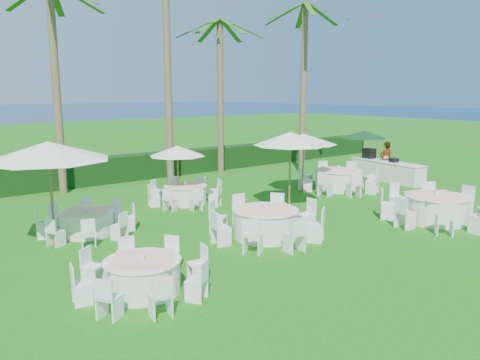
# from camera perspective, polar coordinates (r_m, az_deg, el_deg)

# --- Properties ---
(ground) EXTENTS (120.00, 120.00, 0.00)m
(ground) POSITION_cam_1_polar(r_m,az_deg,el_deg) (13.74, 9.69, -7.12)
(ground) COLOR #18540E
(ground) RESTS_ON ground
(hedge) EXTENTS (34.00, 1.00, 1.20)m
(hedge) POSITION_cam_1_polar(r_m,az_deg,el_deg) (23.19, -12.72, 1.56)
(hedge) COLOR black
(hedge) RESTS_ON ground
(banquet_table_a) EXTENTS (2.86, 2.86, 0.87)m
(banquet_table_a) POSITION_cam_1_polar(r_m,az_deg,el_deg) (10.23, -11.78, -11.25)
(banquet_table_a) COLOR white
(banquet_table_a) RESTS_ON ground
(banquet_table_b) EXTENTS (3.37, 3.37, 1.01)m
(banquet_table_b) POSITION_cam_1_polar(r_m,az_deg,el_deg) (13.63, 3.13, -5.18)
(banquet_table_b) COLOR white
(banquet_table_b) RESTS_ON ground
(banquet_table_c) EXTENTS (3.50, 3.50, 1.04)m
(banquet_table_c) POSITION_cam_1_polar(r_m,az_deg,el_deg) (16.51, 22.77, -3.14)
(banquet_table_c) COLOR white
(banquet_table_c) RESTS_ON ground
(banquet_table_d) EXTENTS (2.74, 2.74, 0.86)m
(banquet_table_d) POSITION_cam_1_polar(r_m,az_deg,el_deg) (14.65, -18.15, -4.88)
(banquet_table_d) COLOR white
(banquet_table_d) RESTS_ON ground
(banquet_table_e) EXTENTS (2.83, 2.83, 0.87)m
(banquet_table_e) POSITION_cam_1_polar(r_m,az_deg,el_deg) (17.83, -6.64, -1.66)
(banquet_table_e) COLOR white
(banquet_table_e) RESTS_ON ground
(banquet_table_f) EXTENTS (3.42, 3.42, 1.04)m
(banquet_table_f) POSITION_cam_1_polar(r_m,az_deg,el_deg) (20.66, 11.86, 0.11)
(banquet_table_f) COLOR white
(banquet_table_f) RESTS_ON ground
(umbrella_a) EXTENTS (3.25, 3.25, 2.89)m
(umbrella_a) POSITION_cam_1_polar(r_m,az_deg,el_deg) (13.33, -22.35, 3.29)
(umbrella_a) COLOR brown
(umbrella_a) RESTS_ON ground
(umbrella_b) EXTENTS (2.65, 2.65, 2.78)m
(umbrella_b) POSITION_cam_1_polar(r_m,az_deg,el_deg) (16.72, 6.17, 5.02)
(umbrella_b) COLOR brown
(umbrella_b) RESTS_ON ground
(umbrella_c) EXTENTS (2.09, 2.09, 2.22)m
(umbrella_c) POSITION_cam_1_polar(r_m,az_deg,el_deg) (17.44, -7.65, 3.53)
(umbrella_c) COLOR brown
(umbrella_c) RESTS_ON ground
(umbrella_d) EXTENTS (2.74, 2.74, 2.49)m
(umbrella_d) POSITION_cam_1_polar(r_m,az_deg,el_deg) (19.40, 7.77, 4.97)
(umbrella_d) COLOR brown
(umbrella_d) RESTS_ON ground
(umbrella_green) EXTENTS (2.28, 2.28, 2.25)m
(umbrella_green) POSITION_cam_1_polar(r_m,az_deg,el_deg) (24.67, 14.84, 5.39)
(umbrella_green) COLOR brown
(umbrella_green) RESTS_ON ground
(buffet_table) EXTENTS (1.35, 4.04, 1.41)m
(buffet_table) POSITION_cam_1_polar(r_m,az_deg,el_deg) (23.47, 17.37, 1.18)
(buffet_table) COLOR white
(buffet_table) RESTS_ON ground
(staff_person) EXTENTS (0.77, 0.62, 1.83)m
(staff_person) POSITION_cam_1_polar(r_m,az_deg,el_deg) (23.68, 17.32, 2.29)
(staff_person) COLOR gray
(staff_person) RESTS_ON ground
(palm_b) EXTENTS (4.40, 4.01, 8.39)m
(palm_b) POSITION_cam_1_polar(r_m,az_deg,el_deg) (20.52, -21.55, 11.29)
(palm_b) COLOR brown
(palm_b) RESTS_ON ground
(palm_c) EXTENTS (4.16, 4.40, 10.68)m
(palm_c) POSITION_cam_1_polar(r_m,az_deg,el_deg) (21.23, -8.87, 15.01)
(palm_c) COLOR brown
(palm_c) RESTS_ON ground
(palm_d) EXTENTS (4.10, 4.40, 7.81)m
(palm_d) POSITION_cam_1_polar(r_m,az_deg,el_deg) (24.27, -2.42, 11.08)
(palm_d) COLOR brown
(palm_d) RESTS_ON ground
(palm_e) EXTENTS (4.40, 4.11, 8.60)m
(palm_e) POSITION_cam_1_polar(r_m,az_deg,el_deg) (24.69, 7.75, 11.93)
(palm_e) COLOR brown
(palm_e) RESTS_ON ground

